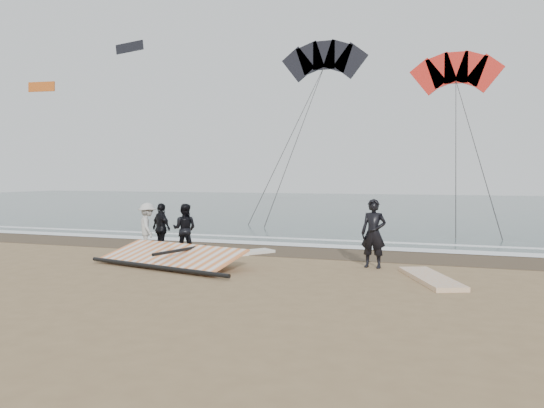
% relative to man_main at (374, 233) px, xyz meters
% --- Properties ---
extents(ground, '(120.00, 120.00, 0.00)m').
position_rel_man_main_xyz_m(ground, '(-2.00, -2.22, -0.91)').
color(ground, '#8C704C').
rests_on(ground, ground).
extents(sea, '(120.00, 54.00, 0.02)m').
position_rel_man_main_xyz_m(sea, '(-2.00, 30.78, -0.90)').
color(sea, '#233838').
rests_on(sea, ground).
extents(wet_sand, '(120.00, 2.80, 0.01)m').
position_rel_man_main_xyz_m(wet_sand, '(-2.00, 2.28, -0.91)').
color(wet_sand, '#4C3D2B').
rests_on(wet_sand, ground).
extents(foam_near, '(120.00, 0.90, 0.01)m').
position_rel_man_main_xyz_m(foam_near, '(-2.00, 3.68, -0.89)').
color(foam_near, white).
rests_on(foam_near, sea).
extents(foam_far, '(120.00, 0.45, 0.01)m').
position_rel_man_main_xyz_m(foam_far, '(-2.00, 5.38, -0.89)').
color(foam_far, white).
rests_on(foam_far, sea).
extents(man_main, '(0.72, 0.52, 1.83)m').
position_rel_man_main_xyz_m(man_main, '(0.00, 0.00, 0.00)').
color(man_main, black).
rests_on(man_main, ground).
extents(board_white, '(1.69, 2.67, 0.10)m').
position_rel_man_main_xyz_m(board_white, '(1.53, -1.30, -0.86)').
color(board_white, silver).
rests_on(board_white, ground).
extents(board_cream, '(1.85, 2.22, 0.10)m').
position_rel_man_main_xyz_m(board_cream, '(-4.25, 0.93, -0.87)').
color(board_cream, silver).
rests_on(board_cream, ground).
extents(trio_cluster, '(2.39, 1.27, 1.59)m').
position_rel_man_main_xyz_m(trio_cluster, '(-6.69, 0.52, -0.13)').
color(trio_cluster, black).
rests_on(trio_cluster, ground).
extents(sail_rig, '(4.65, 2.63, 0.52)m').
position_rel_man_main_xyz_m(sail_rig, '(-5.25, -1.43, -0.72)').
color(sail_rig, black).
rests_on(sail_rig, ground).
extents(kite_red, '(6.23, 7.62, 17.37)m').
position_rel_man_main_xyz_m(kite_red, '(1.83, 22.19, 7.95)').
color(kite_red, red).
rests_on(kite_red, ground).
extents(kite_dark, '(6.83, 7.07, 17.20)m').
position_rel_man_main_xyz_m(kite_dark, '(-7.02, 22.83, 9.49)').
color(kite_dark, black).
rests_on(kite_dark, ground).
extents(distant_kites, '(15.22, 6.12, 5.05)m').
position_rel_man_main_xyz_m(distant_kites, '(-34.14, 26.45, 11.35)').
color(distant_kites, black).
rests_on(distant_kites, ground).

